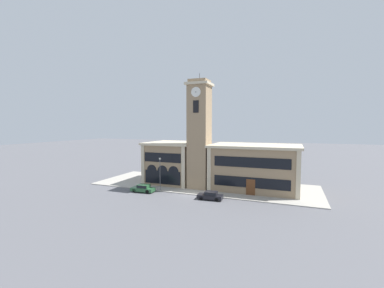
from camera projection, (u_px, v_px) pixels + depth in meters
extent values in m
plane|color=#56565B|center=(189.00, 195.00, 44.27)|extent=(300.00, 300.00, 0.00)
cube|color=#A39E93|center=(203.00, 185.00, 51.24)|extent=(43.46, 15.04, 0.15)
cube|color=#937A5B|center=(199.00, 138.00, 48.29)|extent=(3.74, 3.74, 19.35)
cube|color=beige|center=(200.00, 84.00, 47.57)|extent=(4.44, 4.44, 0.45)
cube|color=#937A5B|center=(200.00, 81.00, 47.54)|extent=(3.44, 3.44, 0.60)
cylinder|color=#4C4C51|center=(200.00, 77.00, 47.47)|extent=(0.10, 0.10, 1.20)
cylinder|color=silver|center=(196.00, 92.00, 45.91)|extent=(1.80, 0.10, 1.80)
cylinder|color=black|center=(196.00, 92.00, 45.85)|extent=(0.14, 0.04, 0.14)
cylinder|color=silver|center=(190.00, 94.00, 48.39)|extent=(0.10, 1.80, 1.80)
cylinder|color=black|center=(190.00, 94.00, 48.42)|extent=(0.04, 0.14, 0.14)
cube|color=black|center=(196.00, 107.00, 46.11)|extent=(1.05, 0.10, 2.20)
cube|color=#937A5B|center=(173.00, 163.00, 54.04)|extent=(9.46, 9.83, 8.04)
cube|color=beige|center=(173.00, 143.00, 53.74)|extent=(10.16, 10.53, 0.45)
cube|color=beige|center=(143.00, 165.00, 51.03)|extent=(0.70, 0.16, 8.04)
cube|color=beige|center=(183.00, 168.00, 47.82)|extent=(0.70, 0.16, 8.04)
cube|color=black|center=(162.00, 158.00, 49.32)|extent=(7.76, 0.10, 1.77)
cube|color=black|center=(162.00, 177.00, 49.59)|extent=(7.57, 0.10, 2.57)
cylinder|color=black|center=(152.00, 170.00, 50.36)|extent=(2.08, 0.06, 2.08)
cylinder|color=black|center=(162.00, 171.00, 49.49)|extent=(2.08, 0.06, 2.08)
cylinder|color=black|center=(173.00, 172.00, 48.63)|extent=(2.08, 0.06, 2.08)
cube|color=#937A5B|center=(255.00, 168.00, 47.89)|extent=(15.56, 9.83, 7.95)
cube|color=beige|center=(255.00, 146.00, 47.58)|extent=(16.26, 10.53, 0.45)
cube|color=beige|center=(209.00, 170.00, 45.99)|extent=(0.70, 0.16, 7.95)
cube|color=beige|center=(298.00, 176.00, 40.56)|extent=(0.70, 0.16, 7.95)
cube|color=black|center=(251.00, 163.00, 43.16)|extent=(12.76, 0.10, 1.75)
cube|color=#5B3319|center=(251.00, 188.00, 43.46)|extent=(1.50, 0.12, 2.86)
cube|color=black|center=(251.00, 183.00, 43.41)|extent=(12.76, 0.10, 1.78)
cube|color=#285633|center=(143.00, 189.00, 46.06)|extent=(4.32, 1.91, 0.61)
cube|color=#285633|center=(144.00, 186.00, 45.96)|extent=(2.11, 1.63, 0.60)
cube|color=black|center=(144.00, 186.00, 45.96)|extent=(2.03, 1.66, 0.45)
cylinder|color=black|center=(134.00, 191.00, 45.79)|extent=(0.71, 0.25, 0.70)
cylinder|color=black|center=(139.00, 189.00, 47.19)|extent=(0.71, 0.25, 0.70)
cylinder|color=black|center=(147.00, 192.00, 44.95)|extent=(0.71, 0.25, 0.70)
cylinder|color=black|center=(151.00, 190.00, 46.35)|extent=(0.71, 0.25, 0.70)
cube|color=black|center=(210.00, 197.00, 41.43)|extent=(4.10, 1.94, 0.63)
cube|color=black|center=(211.00, 193.00, 41.34)|extent=(2.01, 1.66, 0.52)
cube|color=black|center=(211.00, 193.00, 41.34)|extent=(1.93, 1.69, 0.39)
cylinder|color=black|center=(201.00, 198.00, 41.12)|extent=(0.62, 0.25, 0.61)
cylinder|color=black|center=(204.00, 196.00, 42.56)|extent=(0.62, 0.25, 0.61)
cylinder|color=black|center=(217.00, 200.00, 40.33)|extent=(0.62, 0.25, 0.61)
cylinder|color=black|center=(219.00, 197.00, 41.76)|extent=(0.62, 0.25, 0.61)
cylinder|color=#4C4C51|center=(160.00, 175.00, 46.70)|extent=(0.12, 0.12, 5.61)
sphere|color=silver|center=(160.00, 159.00, 46.49)|extent=(0.36, 0.36, 0.36)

